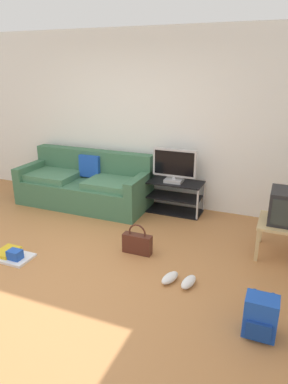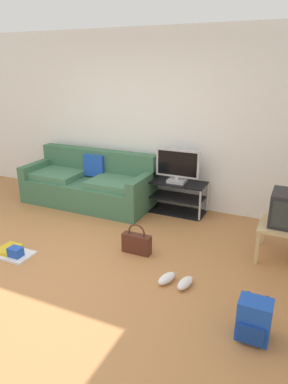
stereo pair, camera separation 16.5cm
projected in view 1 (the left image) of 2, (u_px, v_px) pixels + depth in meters
ground_plane at (57, 273)px, 3.89m from camera, size 9.00×9.80×0.02m
wall_back at (141, 120)px, 5.56m from camera, size 9.00×0.10×2.70m
couch at (85, 185)px, 5.73m from camera, size 2.12×0.88×0.84m
tv_stand at (174, 197)px, 5.42m from camera, size 0.88×0.43×0.49m
flat_tv at (174, 166)px, 5.24m from camera, size 0.67×0.22×0.51m
side_table at (284, 227)px, 4.12m from camera, size 0.58×0.58×0.43m
crt_tv at (287, 207)px, 4.05m from camera, size 0.38×0.44×0.39m
backpack at (260, 317)px, 2.93m from camera, size 0.27×0.27×0.36m
handbag at (137, 243)px, 4.24m from camera, size 0.36×0.11×0.38m
sneakers_pair at (179, 280)px, 3.66m from camera, size 0.37×0.28×0.09m
floor_tray at (11, 255)px, 4.15m from camera, size 0.48×0.33×0.14m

